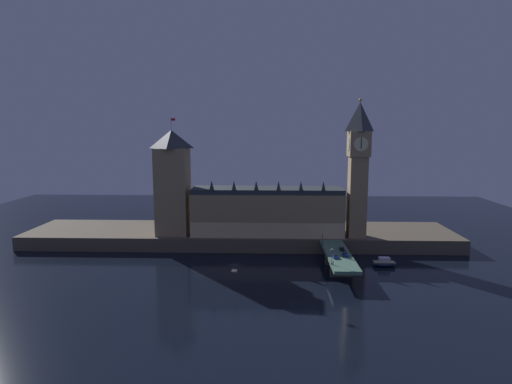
{
  "coord_description": "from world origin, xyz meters",
  "views": [
    {
      "loc": [
        15.29,
        -180.42,
        58.74
      ],
      "look_at": [
        8.85,
        20.0,
        29.51
      ],
      "focal_mm": 30.0,
      "sensor_mm": 36.0,
      "label": 1
    }
  ],
  "objects_px": {
    "car_northbound_trail": "(335,256)",
    "street_lamp_near": "(332,254)",
    "clock_tower": "(358,165)",
    "victoria_tower": "(173,182)",
    "street_lamp_far": "(323,236)",
    "car_southbound_lead": "(345,254)",
    "pedestrian_near_rail": "(333,263)",
    "boat_downstream": "(384,263)",
    "car_southbound_trail": "(342,249)"
  },
  "relations": [
    {
      "from": "clock_tower",
      "to": "boat_downstream",
      "type": "height_order",
      "value": "clock_tower"
    },
    {
      "from": "clock_tower",
      "to": "car_southbound_trail",
      "type": "height_order",
      "value": "clock_tower"
    },
    {
      "from": "car_southbound_lead",
      "to": "car_southbound_trail",
      "type": "height_order",
      "value": "car_southbound_lead"
    },
    {
      "from": "car_southbound_lead",
      "to": "pedestrian_near_rail",
      "type": "xyz_separation_m",
      "value": [
        -6.86,
        -12.72,
        0.26
      ]
    },
    {
      "from": "victoria_tower",
      "to": "car_southbound_lead",
      "type": "relative_size",
      "value": 12.99
    },
    {
      "from": "car_southbound_trail",
      "to": "pedestrian_near_rail",
      "type": "distance_m",
      "value": 21.76
    },
    {
      "from": "victoria_tower",
      "to": "street_lamp_near",
      "type": "bearing_deg",
      "value": -34.03
    },
    {
      "from": "clock_tower",
      "to": "victoria_tower",
      "type": "relative_size",
      "value": 1.15
    },
    {
      "from": "car_southbound_lead",
      "to": "street_lamp_far",
      "type": "distance_m",
      "value": 19.16
    },
    {
      "from": "car_northbound_trail",
      "to": "car_southbound_trail",
      "type": "xyz_separation_m",
      "value": [
        4.57,
        11.1,
        -0.0
      ]
    },
    {
      "from": "clock_tower",
      "to": "car_southbound_lead",
      "type": "distance_m",
      "value": 49.17
    },
    {
      "from": "pedestrian_near_rail",
      "to": "clock_tower",
      "type": "bearing_deg",
      "value": 68.85
    },
    {
      "from": "victoria_tower",
      "to": "street_lamp_near",
      "type": "distance_m",
      "value": 90.19
    },
    {
      "from": "victoria_tower",
      "to": "car_northbound_trail",
      "type": "bearing_deg",
      "value": -28.11
    },
    {
      "from": "street_lamp_near",
      "to": "boat_downstream",
      "type": "height_order",
      "value": "street_lamp_near"
    },
    {
      "from": "car_northbound_trail",
      "to": "street_lamp_far",
      "type": "distance_m",
      "value": 21.05
    },
    {
      "from": "clock_tower",
      "to": "street_lamp_far",
      "type": "distance_m",
      "value": 39.63
    },
    {
      "from": "car_northbound_trail",
      "to": "boat_downstream",
      "type": "xyz_separation_m",
      "value": [
        23.1,
        11.6,
        -6.24
      ]
    },
    {
      "from": "car_northbound_trail",
      "to": "street_lamp_near",
      "type": "distance_m",
      "value": 9.8
    },
    {
      "from": "car_northbound_trail",
      "to": "street_lamp_far",
      "type": "relative_size",
      "value": 0.72
    },
    {
      "from": "car_southbound_trail",
      "to": "boat_downstream",
      "type": "height_order",
      "value": "car_southbound_trail"
    },
    {
      "from": "car_northbound_trail",
      "to": "street_lamp_near",
      "type": "height_order",
      "value": "street_lamp_near"
    },
    {
      "from": "street_lamp_far",
      "to": "boat_downstream",
      "type": "height_order",
      "value": "street_lamp_far"
    },
    {
      "from": "clock_tower",
      "to": "street_lamp_far",
      "type": "bearing_deg",
      "value": -138.88
    },
    {
      "from": "car_southbound_trail",
      "to": "street_lamp_far",
      "type": "height_order",
      "value": "street_lamp_far"
    },
    {
      "from": "clock_tower",
      "to": "pedestrian_near_rail",
      "type": "xyz_separation_m",
      "value": [
        -17.85,
        -46.13,
        -34.1
      ]
    },
    {
      "from": "street_lamp_near",
      "to": "street_lamp_far",
      "type": "xyz_separation_m",
      "value": [
        0.0,
        29.44,
        -0.39
      ]
    },
    {
      "from": "car_southbound_lead",
      "to": "street_lamp_far",
      "type": "bearing_deg",
      "value": 112.55
    },
    {
      "from": "street_lamp_far",
      "to": "car_southbound_trail",
      "type": "bearing_deg",
      "value": -52.77
    },
    {
      "from": "victoria_tower",
      "to": "pedestrian_near_rail",
      "type": "xyz_separation_m",
      "value": [
        72.93,
        -49.73,
        -24.94
      ]
    },
    {
      "from": "street_lamp_far",
      "to": "car_northbound_trail",
      "type": "bearing_deg",
      "value": -82.59
    },
    {
      "from": "victoria_tower",
      "to": "car_northbound_trail",
      "type": "xyz_separation_m",
      "value": [
        75.21,
        -40.18,
        -25.25
      ]
    },
    {
      "from": "street_lamp_far",
      "to": "boat_downstream",
      "type": "bearing_deg",
      "value": -19.36
    },
    {
      "from": "clock_tower",
      "to": "street_lamp_near",
      "type": "relative_size",
      "value": 10.26
    },
    {
      "from": "clock_tower",
      "to": "boat_downstream",
      "type": "distance_m",
      "value": 48.3
    },
    {
      "from": "street_lamp_near",
      "to": "boat_downstream",
      "type": "relative_size",
      "value": 0.63
    },
    {
      "from": "street_lamp_near",
      "to": "boat_downstream",
      "type": "bearing_deg",
      "value": 38.32
    },
    {
      "from": "car_southbound_lead",
      "to": "street_lamp_near",
      "type": "height_order",
      "value": "street_lamp_near"
    },
    {
      "from": "victoria_tower",
      "to": "street_lamp_far",
      "type": "height_order",
      "value": "victoria_tower"
    },
    {
      "from": "clock_tower",
      "to": "car_southbound_lead",
      "type": "height_order",
      "value": "clock_tower"
    },
    {
      "from": "victoria_tower",
      "to": "boat_downstream",
      "type": "xyz_separation_m",
      "value": [
        98.31,
        -28.59,
        -31.48
      ]
    },
    {
      "from": "victoria_tower",
      "to": "car_southbound_trail",
      "type": "xyz_separation_m",
      "value": [
        79.79,
        -29.08,
        -25.25
      ]
    },
    {
      "from": "boat_downstream",
      "to": "pedestrian_near_rail",
      "type": "bearing_deg",
      "value": -140.21
    },
    {
      "from": "clock_tower",
      "to": "victoria_tower",
      "type": "xyz_separation_m",
      "value": [
        -90.78,
        3.6,
        -9.16
      ]
    },
    {
      "from": "car_northbound_trail",
      "to": "car_southbound_lead",
      "type": "relative_size",
      "value": 0.95
    },
    {
      "from": "street_lamp_near",
      "to": "car_southbound_lead",
      "type": "bearing_deg",
      "value": 58.75
    },
    {
      "from": "pedestrian_near_rail",
      "to": "street_lamp_far",
      "type": "bearing_deg",
      "value": 90.76
    },
    {
      "from": "pedestrian_near_rail",
      "to": "street_lamp_near",
      "type": "height_order",
      "value": "street_lamp_near"
    },
    {
      "from": "clock_tower",
      "to": "pedestrian_near_rail",
      "type": "distance_m",
      "value": 60.08
    },
    {
      "from": "car_southbound_lead",
      "to": "street_lamp_far",
      "type": "relative_size",
      "value": 0.76
    }
  ]
}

